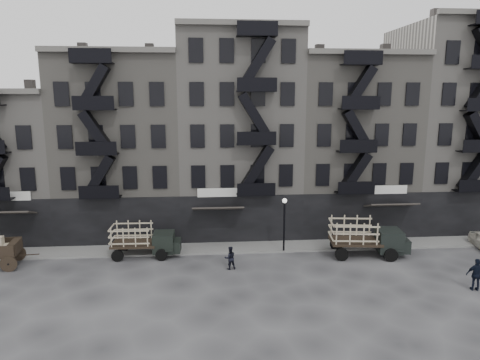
{
  "coord_description": "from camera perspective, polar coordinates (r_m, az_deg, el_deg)",
  "views": [
    {
      "loc": [
        -2.8,
        -28.34,
        11.84
      ],
      "look_at": [
        -0.27,
        4.0,
        5.47
      ],
      "focal_mm": 32.0,
      "sensor_mm": 36.0,
      "label": 1
    }
  ],
  "objects": [
    {
      "name": "ground",
      "position": [
        30.84,
        1.1,
        -11.47
      ],
      "size": [
        140.0,
        140.0,
        0.0
      ],
      "primitive_type": "plane",
      "color": "#38383A",
      "rests_on": "ground"
    },
    {
      "name": "building_west",
      "position": [
        42.27,
        -28.45,
        1.83
      ],
      "size": [
        10.0,
        11.35,
        13.2
      ],
      "color": "gray",
      "rests_on": "ground"
    },
    {
      "name": "stake_truck_east",
      "position": [
        33.58,
        16.5,
        -7.05
      ],
      "size": [
        5.91,
        2.91,
        2.87
      ],
      "rotation": [
        0.0,
        0.0,
        -0.11
      ],
      "color": "black",
      "rests_on": "ground"
    },
    {
      "name": "building_east",
      "position": [
        44.54,
        26.5,
        6.31
      ],
      "size": [
        10.0,
        11.35,
        19.2
      ],
      "color": "gray",
      "rests_on": "ground"
    },
    {
      "name": "stake_truck_west",
      "position": [
        32.98,
        -12.73,
        -7.53
      ],
      "size": [
        5.11,
        2.22,
        2.54
      ],
      "rotation": [
        0.0,
        0.0,
        -0.02
      ],
      "color": "black",
      "rests_on": "ground"
    },
    {
      "name": "building_midwest",
      "position": [
        39.08,
        -15.11,
        4.36
      ],
      "size": [
        10.0,
        11.35,
        16.2
      ],
      "color": "slate",
      "rests_on": "ground"
    },
    {
      "name": "sidewalk",
      "position": [
        34.29,
        0.49,
        -8.95
      ],
      "size": [
        55.0,
        2.5,
        0.15
      ],
      "primitive_type": "cube",
      "color": "slate",
      "rests_on": "ground"
    },
    {
      "name": "lamp_post",
      "position": [
        32.75,
        5.93,
        -5.0
      ],
      "size": [
        0.36,
        0.36,
        4.28
      ],
      "color": "black",
      "rests_on": "ground"
    },
    {
      "name": "building_center",
      "position": [
        38.41,
        -0.28,
        6.13
      ],
      "size": [
        10.0,
        11.35,
        18.2
      ],
      "color": "gray",
      "rests_on": "ground"
    },
    {
      "name": "building_mideast",
      "position": [
        40.48,
        14.03,
        4.63
      ],
      "size": [
        10.0,
        11.35,
        16.2
      ],
      "color": "slate",
      "rests_on": "ground"
    },
    {
      "name": "policeman",
      "position": [
        30.68,
        29.01,
        -10.99
      ],
      "size": [
        1.29,
        0.79,
        2.05
      ],
      "primitive_type": "imported",
      "rotation": [
        0.0,
        0.0,
        2.89
      ],
      "color": "black",
      "rests_on": "ground"
    },
    {
      "name": "pedestrian_mid",
      "position": [
        30.14,
        -1.35,
        -10.33
      ],
      "size": [
        0.91,
        0.78,
        1.64
      ],
      "primitive_type": "imported",
      "rotation": [
        0.0,
        0.0,
        3.36
      ],
      "color": "black",
      "rests_on": "ground"
    }
  ]
}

